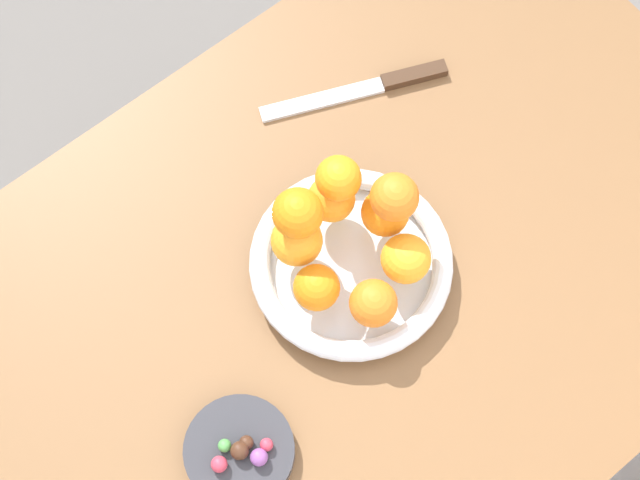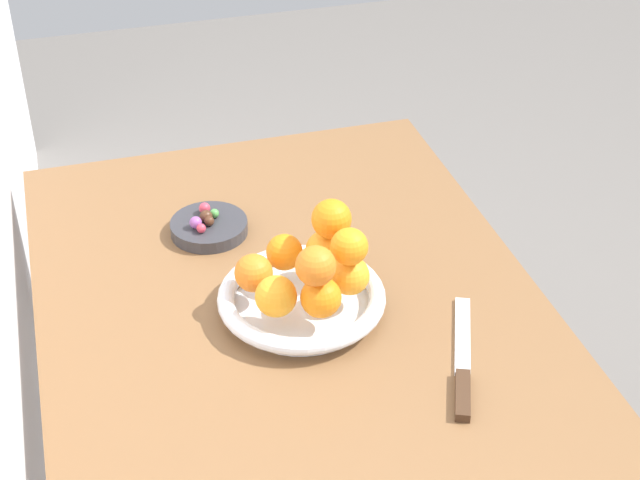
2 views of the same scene
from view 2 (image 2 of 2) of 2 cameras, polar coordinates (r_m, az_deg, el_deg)
dining_table at (r=1.53m, az=-1.29°, el=-7.00°), size 1.10×0.76×0.74m
fruit_bowl at (r=1.47m, az=-1.08°, el=-3.49°), size 0.25×0.25×0.04m
candy_dish at (r=1.65m, az=-6.47°, el=0.75°), size 0.13×0.13×0.02m
orange_0 at (r=1.39m, az=0.05°, el=-3.37°), size 0.06×0.06×0.06m
orange_1 at (r=1.44m, az=1.74°, el=-2.08°), size 0.06×0.06×0.06m
orange_2 at (r=1.48m, az=0.34°, el=-0.62°), size 0.06×0.06×0.06m
orange_3 at (r=1.49m, az=-2.18°, el=-0.73°), size 0.06×0.06×0.06m
orange_4 at (r=1.44m, az=-3.88°, el=-1.93°), size 0.06×0.06×0.06m
orange_5 at (r=1.40m, az=-2.58°, el=-3.29°), size 0.06×0.06×0.06m
orange_6 at (r=1.35m, az=-0.26°, el=-1.52°), size 0.06×0.06×0.06m
orange_7 at (r=1.44m, az=0.67°, el=1.24°), size 0.06×0.06×0.06m
orange_8 at (r=1.40m, az=1.71°, el=-0.38°), size 0.06×0.06×0.06m
candy_ball_0 at (r=1.65m, az=-6.16°, el=1.55°), size 0.02×0.02×0.02m
candy_ball_1 at (r=1.63m, az=-6.47°, el=1.10°), size 0.02×0.02×0.02m
candy_ball_2 at (r=1.62m, az=-6.93°, el=0.68°), size 0.02×0.02×0.02m
candy_ball_3 at (r=1.64m, az=-6.65°, el=1.37°), size 0.02×0.02×0.02m
candy_ball_4 at (r=1.63m, az=-7.25°, el=1.01°), size 0.02×0.02×0.02m
candy_ball_5 at (r=1.67m, az=-6.73°, el=1.85°), size 0.02×0.02×0.02m
knife at (r=1.39m, az=8.30°, el=-7.25°), size 0.25×0.12×0.01m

